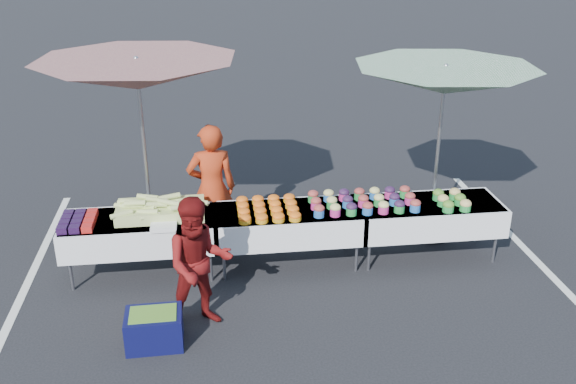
{
  "coord_description": "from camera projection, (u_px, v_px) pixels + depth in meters",
  "views": [
    {
      "loc": [
        -0.92,
        -7.12,
        4.1
      ],
      "look_at": [
        0.0,
        0.0,
        1.0
      ],
      "focal_mm": 40.0,
      "sensor_mm": 36.0,
      "label": 1
    }
  ],
  "objects": [
    {
      "name": "ground",
      "position": [
        288.0,
        264.0,
        8.22
      ],
      "size": [
        80.0,
        80.0,
        0.0
      ],
      "primitive_type": "plane",
      "color": "black"
    },
    {
      "name": "stripe_left",
      "position": [
        29.0,
        280.0,
        7.84
      ],
      "size": [
        0.1,
        5.0,
        0.0
      ],
      "primitive_type": "cube",
      "color": "silver",
      "rests_on": "ground"
    },
    {
      "name": "stripe_right",
      "position": [
        524.0,
        248.0,
        8.59
      ],
      "size": [
        0.1,
        5.0,
        0.0
      ],
      "primitive_type": "cube",
      "color": "silver",
      "rests_on": "ground"
    },
    {
      "name": "table_left",
      "position": [
        141.0,
        231.0,
        7.78
      ],
      "size": [
        1.86,
        0.81,
        0.75
      ],
      "color": "white",
      "rests_on": "ground"
    },
    {
      "name": "table_center",
      "position": [
        288.0,
        223.0,
        7.99
      ],
      "size": [
        1.86,
        0.81,
        0.75
      ],
      "color": "white",
      "rests_on": "ground"
    },
    {
      "name": "table_right",
      "position": [
        427.0,
        215.0,
        8.2
      ],
      "size": [
        1.86,
        0.81,
        0.75
      ],
      "color": "white",
      "rests_on": "ground"
    },
    {
      "name": "berry_punnets",
      "position": [
        78.0,
        221.0,
        7.56
      ],
      "size": [
        0.4,
        0.54,
        0.08
      ],
      "color": "black",
      "rests_on": "table_left"
    },
    {
      "name": "corn_pile",
      "position": [
        160.0,
        209.0,
        7.74
      ],
      "size": [
        1.16,
        0.57,
        0.26
      ],
      "color": "#B4BC60",
      "rests_on": "table_left"
    },
    {
      "name": "plastic_bags",
      "position": [
        164.0,
        226.0,
        7.46
      ],
      "size": [
        0.3,
        0.25,
        0.05
      ],
      "primitive_type": "cube",
      "color": "white",
      "rests_on": "table_left"
    },
    {
      "name": "carrot_bowls",
      "position": [
        268.0,
        208.0,
        7.86
      ],
      "size": [
        0.75,
        0.69,
        0.11
      ],
      "color": "orange",
      "rests_on": "table_center"
    },
    {
      "name": "potato_cups",
      "position": [
        363.0,
        201.0,
        8.0
      ],
      "size": [
        1.34,
        0.58,
        0.16
      ],
      "color": "#255EAC",
      "rests_on": "table_right"
    },
    {
      "name": "bean_baskets",
      "position": [
        452.0,
        200.0,
        8.04
      ],
      "size": [
        0.36,
        0.5,
        0.15
      ],
      "color": "#228938",
      "rests_on": "table_right"
    },
    {
      "name": "vendor",
      "position": [
        212.0,
        189.0,
        8.27
      ],
      "size": [
        0.66,
        0.46,
        1.73
      ],
      "primitive_type": "imported",
      "rotation": [
        0.0,
        0.0,
        3.22
      ],
      "color": "#AA3013",
      "rests_on": "ground"
    },
    {
      "name": "customer",
      "position": [
        199.0,
        264.0,
        6.72
      ],
      "size": [
        0.8,
        0.67,
        1.49
      ],
      "primitive_type": "imported",
      "rotation": [
        0.0,
        0.0,
        0.16
      ],
      "color": "#640F0F",
      "rests_on": "ground"
    },
    {
      "name": "umbrella_left",
      "position": [
        138.0,
        76.0,
        7.75
      ],
      "size": [
        3.11,
        3.11,
        2.56
      ],
      "rotation": [
        0.0,
        0.0,
        0.28
      ],
      "color": "black",
      "rests_on": "ground"
    },
    {
      "name": "umbrella_right",
      "position": [
        445.0,
        81.0,
        8.06
      ],
      "size": [
        2.88,
        2.88,
        2.41
      ],
      "rotation": [
        0.0,
        0.0,
        0.26
      ],
      "color": "black",
      "rests_on": "ground"
    },
    {
      "name": "storage_bin",
      "position": [
        154.0,
        328.0,
        6.6
      ],
      "size": [
        0.59,
        0.43,
        0.38
      ],
      "rotation": [
        0.0,
        0.0,
        0.02
      ],
      "color": "#0B0C39",
      "rests_on": "ground"
    }
  ]
}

